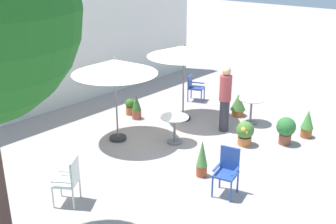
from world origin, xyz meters
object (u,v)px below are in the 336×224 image
Objects in this scene: patio_chair_0 at (227,169)px; standing_person at (225,98)px; potted_plant_5 at (307,123)px; potted_plant_6 at (245,132)px; patio_chair_1 at (70,178)px; potted_plant_1 at (137,107)px; patio_chair_2 at (194,86)px; cafe_table_0 at (175,125)px; potted_plant_3 at (286,129)px; patio_umbrella_0 at (184,52)px; potted_plant_2 at (202,158)px; cafe_table_1 at (251,106)px; potted_plant_0 at (130,106)px; patio_umbrella_1 at (115,67)px; potted_plant_4 at (238,104)px.

standing_person is at bearing 34.78° from patio_chair_0.
potted_plant_6 is at bearing 146.65° from potted_plant_5.
potted_plant_1 is (3.96, 2.17, -0.18)m from patio_chair_1.
potted_plant_6 is (0.53, -3.33, -0.02)m from potted_plant_1.
cafe_table_0 is at bearing -150.85° from patio_chair_2.
cafe_table_0 is at bearing 129.40° from potted_plant_3.
patio_umbrella_0 is 3.68m from potted_plant_2.
patio_chair_1 reaches higher than patio_chair_2.
potted_plant_5 is 1.79m from potted_plant_6.
cafe_table_1 is 1.01× the size of potted_plant_1.
potted_plant_3 is at bearing -106.64° from patio_chair_2.
patio_chair_2 is 0.99× the size of potted_plant_2.
potted_plant_2 reaches higher than cafe_table_0.
patio_chair_1 reaches higher than potted_plant_3.
cafe_table_1 is 1.62m from potted_plant_5.
cafe_table_0 is at bearing 126.53° from potted_plant_6.
potted_plant_2 reaches higher than potted_plant_0.
cafe_table_0 is 1.43× the size of potted_plant_0.
potted_plant_2 is 1.13× the size of potted_plant_5.
potted_plant_0 is 3.75m from potted_plant_6.
standing_person reaches higher than potted_plant_5.
potted_plant_3 is at bearing 3.30° from patio_chair_0.
potted_plant_3 is (5.21, -1.90, -0.13)m from patio_chair_1.
potted_plant_4 is (3.52, -1.44, -1.58)m from patio_umbrella_1.
potted_plant_3 is 1.06× the size of potted_plant_4.
patio_chair_0 is at bearing -111.01° from potted_plant_0.
potted_plant_1 is at bearing 26.04° from patio_umbrella_1.
potted_plant_4 is (2.70, -0.21, -0.13)m from cafe_table_0.
patio_chair_2 reaches higher than potted_plant_4.
patio_umbrella_0 is 3.44m from potted_plant_3.
cafe_table_1 is 1.52m from potted_plant_3.
patio_chair_2 is at bearing 39.60° from potted_plant_2.
patio_chair_1 is 2.82m from potted_plant_2.
patio_chair_1 is 5.55m from potted_plant_3.
potted_plant_0 is at bearing 117.36° from patio_umbrella_0.
patio_umbrella_1 is 2.19m from potted_plant_1.
patio_umbrella_0 is 2.30m from patio_chair_2.
potted_plant_3 is 0.40× the size of standing_person.
potted_plant_1 is (-2.39, 0.27, -0.13)m from patio_chair_2.
patio_umbrella_0 is 2.66× the size of patio_chair_2.
patio_umbrella_1 is 3.49× the size of potted_plant_6.
cafe_table_1 is 3.58m from potted_plant_0.
patio_umbrella_1 reaches higher than patio_chair_1.
standing_person is (0.85, -2.81, 0.67)m from potted_plant_0.
standing_person reaches higher than patio_chair_0.
potted_plant_2 is at bearing -91.89° from patio_umbrella_1.
potted_plant_4 reaches higher than potted_plant_6.
cafe_table_0 is at bearing -56.18° from patio_umbrella_1.
cafe_table_1 is at bearing -31.99° from patio_umbrella_1.
patio_umbrella_1 reaches higher than standing_person.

